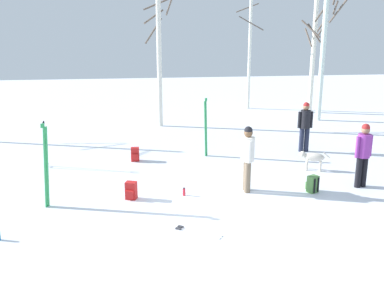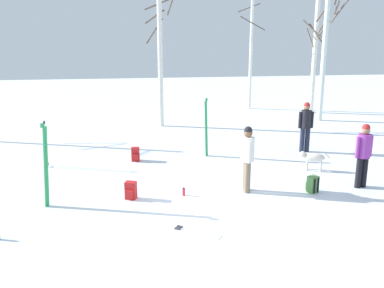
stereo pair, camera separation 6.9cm
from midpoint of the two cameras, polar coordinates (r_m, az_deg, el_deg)
ground_plane at (r=9.72m, az=2.32°, el=-9.60°), size 60.00×60.00×0.00m
person_0 at (r=15.07m, az=15.00°, el=2.63°), size 0.52×0.34×1.72m
person_1 at (r=12.03m, az=21.99°, el=-0.93°), size 0.51×0.34×1.72m
person_2 at (r=10.96m, az=7.55°, el=-1.43°), size 0.34×0.52×1.72m
dog at (r=13.20m, az=15.90°, el=-1.78°), size 0.83×0.46×0.57m
ski_pair_planted_0 at (r=10.52m, az=-18.66°, el=-2.71°), size 0.15×0.24×2.00m
ski_pair_planted_1 at (r=14.02m, az=2.04°, el=2.17°), size 0.16×0.18×1.94m
ski_pair_lying_0 at (r=9.13m, az=-1.32°, el=-11.20°), size 1.56×1.13×0.05m
ski_poles_0 at (r=13.67m, az=-18.71°, el=0.18°), size 0.07×0.21×1.42m
backpack_0 at (r=11.46m, az=15.88°, el=-5.19°), size 0.32×0.34×0.44m
backpack_1 at (r=10.71m, az=-7.95°, el=-6.15°), size 0.31×0.33×0.44m
backpack_2 at (r=13.79m, az=-7.38°, el=-1.37°), size 0.26×0.29×0.44m
water_bottle_0 at (r=10.86m, az=-0.92°, el=-6.37°), size 0.07×0.07×0.21m
birch_tree_1 at (r=18.53m, az=-4.12°, el=11.96°), size 1.42×1.25×5.90m
birch_tree_2 at (r=23.04m, az=8.00°, el=13.71°), size 1.36×1.41×7.12m
birch_tree_3 at (r=20.56m, az=17.40°, el=12.69°), size 1.11×1.23×6.77m
birch_tree_4 at (r=22.52m, az=16.08°, el=11.57°), size 1.36×1.36×5.74m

